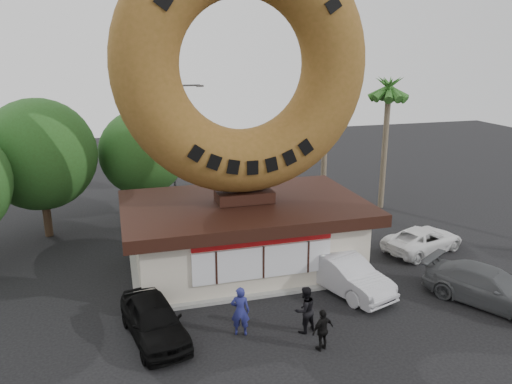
{
  "coord_description": "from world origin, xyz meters",
  "views": [
    {
      "loc": [
        -5.58,
        -15.37,
        10.19
      ],
      "look_at": [
        -0.01,
        4.0,
        4.31
      ],
      "focal_mm": 35.0,
      "sensor_mm": 36.0,
      "label": 1
    }
  ],
  "objects_px": {
    "person_left": "(240,311)",
    "car_white": "(423,240)",
    "donut_shop": "(245,232)",
    "giant_donut": "(243,65)",
    "person_right": "(323,330)",
    "car_silver": "(343,273)",
    "person_center": "(305,310)",
    "car_grey": "(489,287)",
    "car_black": "(154,320)",
    "street_lamp": "(176,141)"
  },
  "relations": [
    {
      "from": "person_left",
      "to": "car_grey",
      "type": "xyz_separation_m",
      "value": [
        10.35,
        -0.6,
        -0.2
      ]
    },
    {
      "from": "street_lamp",
      "to": "car_grey",
      "type": "xyz_separation_m",
      "value": [
        10.55,
        -16.25,
        -3.73
      ]
    },
    {
      "from": "street_lamp",
      "to": "person_left",
      "type": "distance_m",
      "value": 16.05
    },
    {
      "from": "car_silver",
      "to": "car_grey",
      "type": "relative_size",
      "value": 0.93
    },
    {
      "from": "street_lamp",
      "to": "person_center",
      "type": "bearing_deg",
      "value": -81.1
    },
    {
      "from": "donut_shop",
      "to": "car_grey",
      "type": "relative_size",
      "value": 2.16
    },
    {
      "from": "person_center",
      "to": "person_right",
      "type": "distance_m",
      "value": 1.27
    },
    {
      "from": "person_center",
      "to": "car_black",
      "type": "xyz_separation_m",
      "value": [
        -5.38,
        1.11,
        -0.16
      ]
    },
    {
      "from": "street_lamp",
      "to": "person_left",
      "type": "xyz_separation_m",
      "value": [
        0.2,
        -15.65,
        -3.53
      ]
    },
    {
      "from": "person_center",
      "to": "car_black",
      "type": "bearing_deg",
      "value": -28.03
    },
    {
      "from": "person_left",
      "to": "street_lamp",
      "type": "bearing_deg",
      "value": -72.29
    },
    {
      "from": "car_silver",
      "to": "car_grey",
      "type": "xyz_separation_m",
      "value": [
        5.2,
        -2.77,
        -0.04
      ]
    },
    {
      "from": "street_lamp",
      "to": "car_silver",
      "type": "relative_size",
      "value": 1.66
    },
    {
      "from": "giant_donut",
      "to": "car_grey",
      "type": "xyz_separation_m",
      "value": [
        8.69,
        -6.25,
        -8.67
      ]
    },
    {
      "from": "giant_donut",
      "to": "car_white",
      "type": "relative_size",
      "value": 2.47
    },
    {
      "from": "giant_donut",
      "to": "car_black",
      "type": "distance_m",
      "value": 11.08
    },
    {
      "from": "donut_shop",
      "to": "person_center",
      "type": "xyz_separation_m",
      "value": [
        0.67,
        -6.11,
        -0.87
      ]
    },
    {
      "from": "car_silver",
      "to": "car_black",
      "type": "bearing_deg",
      "value": 171.77
    },
    {
      "from": "person_right",
      "to": "car_white",
      "type": "distance_m",
      "value": 10.79
    },
    {
      "from": "giant_donut",
      "to": "person_right",
      "type": "relative_size",
      "value": 7.3
    },
    {
      "from": "person_left",
      "to": "car_black",
      "type": "xyz_separation_m",
      "value": [
        -3.05,
        0.63,
        -0.21
      ]
    },
    {
      "from": "car_grey",
      "to": "car_white",
      "type": "relative_size",
      "value": 1.14
    },
    {
      "from": "donut_shop",
      "to": "car_white",
      "type": "relative_size",
      "value": 2.46
    },
    {
      "from": "person_left",
      "to": "car_grey",
      "type": "bearing_deg",
      "value": -166.35
    },
    {
      "from": "giant_donut",
      "to": "person_left",
      "type": "height_order",
      "value": "giant_donut"
    },
    {
      "from": "person_left",
      "to": "person_center",
      "type": "bearing_deg",
      "value": -174.67
    },
    {
      "from": "giant_donut",
      "to": "person_right",
      "type": "distance_m",
      "value": 11.4
    },
    {
      "from": "donut_shop",
      "to": "person_left",
      "type": "height_order",
      "value": "donut_shop"
    },
    {
      "from": "donut_shop",
      "to": "car_white",
      "type": "xyz_separation_m",
      "value": [
        9.34,
        -0.69,
        -1.13
      ]
    },
    {
      "from": "car_black",
      "to": "car_grey",
      "type": "distance_m",
      "value": 13.46
    },
    {
      "from": "giant_donut",
      "to": "person_right",
      "type": "xyz_separation_m",
      "value": [
        0.85,
        -7.38,
        -8.66
      ]
    },
    {
      "from": "car_black",
      "to": "car_white",
      "type": "relative_size",
      "value": 0.96
    },
    {
      "from": "person_left",
      "to": "car_white",
      "type": "relative_size",
      "value": 0.42
    },
    {
      "from": "car_white",
      "to": "car_black",
      "type": "bearing_deg",
      "value": 89.47
    },
    {
      "from": "person_right",
      "to": "car_silver",
      "type": "bearing_deg",
      "value": -143.29
    },
    {
      "from": "car_silver",
      "to": "donut_shop",
      "type": "bearing_deg",
      "value": 116.37
    },
    {
      "from": "donut_shop",
      "to": "giant_donut",
      "type": "xyz_separation_m",
      "value": [
        0.0,
        0.02,
        7.66
      ]
    },
    {
      "from": "car_black",
      "to": "car_grey",
      "type": "height_order",
      "value": "car_grey"
    },
    {
      "from": "giant_donut",
      "to": "car_black",
      "type": "relative_size",
      "value": 2.58
    },
    {
      "from": "person_right",
      "to": "car_grey",
      "type": "relative_size",
      "value": 0.3
    },
    {
      "from": "donut_shop",
      "to": "car_grey",
      "type": "xyz_separation_m",
      "value": [
        8.69,
        -6.24,
        -1.01
      ]
    },
    {
      "from": "giant_donut",
      "to": "donut_shop",
      "type": "bearing_deg",
      "value": -90.0
    },
    {
      "from": "car_black",
      "to": "person_right",
      "type": "bearing_deg",
      "value": -34.18
    },
    {
      "from": "person_left",
      "to": "car_silver",
      "type": "bearing_deg",
      "value": -140.24
    },
    {
      "from": "person_left",
      "to": "person_right",
      "type": "bearing_deg",
      "value": 162.44
    },
    {
      "from": "donut_shop",
      "to": "person_right",
      "type": "bearing_deg",
      "value": -83.4
    },
    {
      "from": "donut_shop",
      "to": "person_left",
      "type": "distance_m",
      "value": 5.93
    },
    {
      "from": "car_silver",
      "to": "person_center",
      "type": "bearing_deg",
      "value": -155.76
    },
    {
      "from": "person_right",
      "to": "car_black",
      "type": "distance_m",
      "value": 6.04
    },
    {
      "from": "car_silver",
      "to": "car_grey",
      "type": "height_order",
      "value": "car_silver"
    }
  ]
}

